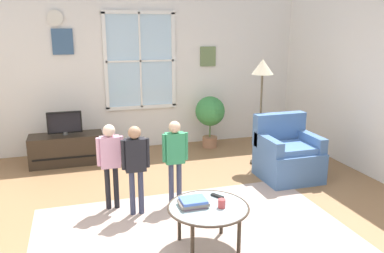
{
  "coord_description": "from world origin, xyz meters",
  "views": [
    {
      "loc": [
        -1.03,
        -3.41,
        2.04
      ],
      "look_at": [
        0.17,
        0.52,
        1.0
      ],
      "focal_mm": 36.65,
      "sensor_mm": 36.0,
      "label": 1
    }
  ],
  "objects_px": {
    "book_stack": "(193,202)",
    "person_black_shirt": "(135,160)",
    "television": "(65,123)",
    "cup": "(222,203)",
    "tv_stand": "(67,149)",
    "armchair": "(287,155)",
    "floor_lamp": "(262,77)",
    "coffee_table": "(208,209)",
    "person_pink_shirt": "(110,157)",
    "remote_near_books": "(217,196)",
    "potted_plant_by_window": "(210,114)",
    "person_green_shirt": "(175,153)"
  },
  "relations": [
    {
      "from": "book_stack",
      "to": "person_black_shirt",
      "type": "bearing_deg",
      "value": 115.08
    },
    {
      "from": "television",
      "to": "cup",
      "type": "relative_size",
      "value": 6.18
    },
    {
      "from": "tv_stand",
      "to": "armchair",
      "type": "bearing_deg",
      "value": -27.01
    },
    {
      "from": "tv_stand",
      "to": "floor_lamp",
      "type": "xyz_separation_m",
      "value": [
        2.83,
        -0.85,
        1.1
      ]
    },
    {
      "from": "tv_stand",
      "to": "coffee_table",
      "type": "relative_size",
      "value": 1.41
    },
    {
      "from": "television",
      "to": "person_pink_shirt",
      "type": "relative_size",
      "value": 0.5
    },
    {
      "from": "remote_near_books",
      "to": "person_black_shirt",
      "type": "bearing_deg",
      "value": 132.98
    },
    {
      "from": "potted_plant_by_window",
      "to": "television",
      "type": "bearing_deg",
      "value": -175.31
    },
    {
      "from": "tv_stand",
      "to": "cup",
      "type": "bearing_deg",
      "value": -64.68
    },
    {
      "from": "tv_stand",
      "to": "person_black_shirt",
      "type": "height_order",
      "value": "person_black_shirt"
    },
    {
      "from": "coffee_table",
      "to": "person_black_shirt",
      "type": "distance_m",
      "value": 1.07
    },
    {
      "from": "person_green_shirt",
      "to": "person_pink_shirt",
      "type": "height_order",
      "value": "person_green_shirt"
    },
    {
      "from": "armchair",
      "to": "person_pink_shirt",
      "type": "distance_m",
      "value": 2.46
    },
    {
      "from": "tv_stand",
      "to": "armchair",
      "type": "relative_size",
      "value": 1.25
    },
    {
      "from": "armchair",
      "to": "coffee_table",
      "type": "xyz_separation_m",
      "value": [
        -1.65,
        -1.4,
        0.08
      ]
    },
    {
      "from": "coffee_table",
      "to": "book_stack",
      "type": "relative_size",
      "value": 2.87
    },
    {
      "from": "book_stack",
      "to": "remote_near_books",
      "type": "relative_size",
      "value": 1.91
    },
    {
      "from": "television",
      "to": "person_black_shirt",
      "type": "height_order",
      "value": "person_black_shirt"
    },
    {
      "from": "television",
      "to": "floor_lamp",
      "type": "height_order",
      "value": "floor_lamp"
    },
    {
      "from": "cup",
      "to": "television",
      "type": "bearing_deg",
      "value": 115.34
    },
    {
      "from": "television",
      "to": "armchair",
      "type": "xyz_separation_m",
      "value": [
        2.94,
        -1.49,
        -0.32
      ]
    },
    {
      "from": "book_stack",
      "to": "coffee_table",
      "type": "bearing_deg",
      "value": -21.0
    },
    {
      "from": "television",
      "to": "remote_near_books",
      "type": "relative_size",
      "value": 3.61
    },
    {
      "from": "cup",
      "to": "person_pink_shirt",
      "type": "height_order",
      "value": "person_pink_shirt"
    },
    {
      "from": "coffee_table",
      "to": "book_stack",
      "type": "bearing_deg",
      "value": 159.0
    },
    {
      "from": "book_stack",
      "to": "potted_plant_by_window",
      "type": "distance_m",
      "value": 3.29
    },
    {
      "from": "television",
      "to": "coffee_table",
      "type": "bearing_deg",
      "value": -66.06
    },
    {
      "from": "person_green_shirt",
      "to": "armchair",
      "type": "bearing_deg",
      "value": 12.15
    },
    {
      "from": "cup",
      "to": "potted_plant_by_window",
      "type": "relative_size",
      "value": 0.09
    },
    {
      "from": "coffee_table",
      "to": "tv_stand",
      "type": "bearing_deg",
      "value": 113.92
    },
    {
      "from": "cup",
      "to": "potted_plant_by_window",
      "type": "distance_m",
      "value": 3.31
    },
    {
      "from": "person_pink_shirt",
      "to": "floor_lamp",
      "type": "distance_m",
      "value": 2.59
    },
    {
      "from": "remote_near_books",
      "to": "potted_plant_by_window",
      "type": "height_order",
      "value": "potted_plant_by_window"
    },
    {
      "from": "person_black_shirt",
      "to": "person_pink_shirt",
      "type": "bearing_deg",
      "value": 137.91
    },
    {
      "from": "cup",
      "to": "potted_plant_by_window",
      "type": "xyz_separation_m",
      "value": [
        1.0,
        3.15,
        0.12
      ]
    },
    {
      "from": "cup",
      "to": "coffee_table",
      "type": "bearing_deg",
      "value": 153.43
    },
    {
      "from": "book_stack",
      "to": "person_black_shirt",
      "type": "relative_size",
      "value": 0.26
    },
    {
      "from": "remote_near_books",
      "to": "person_pink_shirt",
      "type": "bearing_deg",
      "value": 134.22
    },
    {
      "from": "coffee_table",
      "to": "potted_plant_by_window",
      "type": "distance_m",
      "value": 3.29
    },
    {
      "from": "television",
      "to": "remote_near_books",
      "type": "height_order",
      "value": "television"
    },
    {
      "from": "television",
      "to": "potted_plant_by_window",
      "type": "xyz_separation_m",
      "value": [
        2.4,
        0.2,
        -0.05
      ]
    },
    {
      "from": "television",
      "to": "floor_lamp",
      "type": "relative_size",
      "value": 0.32
    },
    {
      "from": "coffee_table",
      "to": "cup",
      "type": "distance_m",
      "value": 0.14
    },
    {
      "from": "armchair",
      "to": "person_black_shirt",
      "type": "distance_m",
      "value": 2.26
    },
    {
      "from": "remote_near_books",
      "to": "person_green_shirt",
      "type": "bearing_deg",
      "value": 103.14
    },
    {
      "from": "tv_stand",
      "to": "potted_plant_by_window",
      "type": "xyz_separation_m",
      "value": [
        2.4,
        0.19,
        0.36
      ]
    },
    {
      "from": "tv_stand",
      "to": "person_pink_shirt",
      "type": "distance_m",
      "value": 1.89
    },
    {
      "from": "book_stack",
      "to": "floor_lamp",
      "type": "distance_m",
      "value": 2.74
    },
    {
      "from": "cup",
      "to": "person_green_shirt",
      "type": "distance_m",
      "value": 1.12
    },
    {
      "from": "person_green_shirt",
      "to": "television",
      "type": "bearing_deg",
      "value": 123.62
    }
  ]
}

